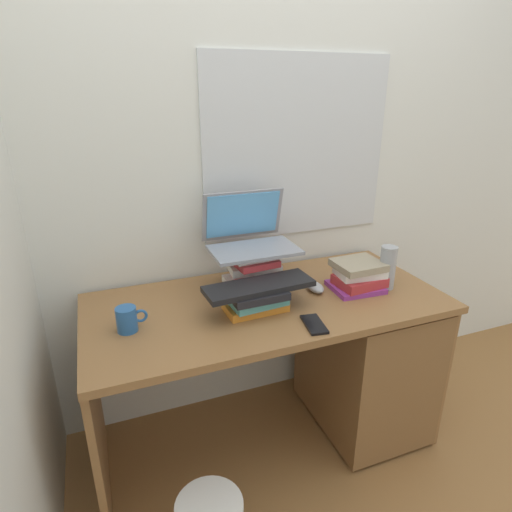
% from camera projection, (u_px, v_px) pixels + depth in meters
% --- Properties ---
extents(ground_plane, '(6.00, 6.00, 0.00)m').
position_uv_depth(ground_plane, '(266.00, 438.00, 2.00)').
color(ground_plane, olive).
extents(wall_back, '(6.00, 0.06, 2.60)m').
position_uv_depth(wall_back, '(236.00, 145.00, 1.86)').
color(wall_back, silver).
rests_on(wall_back, ground).
extents(desk, '(1.45, 0.68, 0.72)m').
position_uv_depth(desk, '(343.00, 353.00, 1.96)').
color(desk, olive).
rests_on(desk, ground).
extents(book_stack_tall, '(0.24, 0.20, 0.17)m').
position_uv_depth(book_stack_tall, '(254.00, 273.00, 1.80)').
color(book_stack_tall, white).
rests_on(book_stack_tall, desk).
extents(book_stack_keyboard_riser, '(0.24, 0.19, 0.09)m').
position_uv_depth(book_stack_keyboard_riser, '(256.00, 299.00, 1.64)').
color(book_stack_keyboard_riser, orange).
rests_on(book_stack_keyboard_riser, desk).
extents(book_stack_side, '(0.23, 0.19, 0.12)m').
position_uv_depth(book_stack_side, '(358.00, 276.00, 1.82)').
color(book_stack_side, '#8C338C').
rests_on(book_stack_side, desk).
extents(laptop, '(0.36, 0.28, 0.23)m').
position_uv_depth(laptop, '(249.00, 235.00, 1.80)').
color(laptop, gray).
rests_on(laptop, book_stack_tall).
extents(keyboard, '(0.43, 0.17, 0.02)m').
position_uv_depth(keyboard, '(259.00, 286.00, 1.62)').
color(keyboard, black).
rests_on(keyboard, book_stack_keyboard_riser).
extents(computer_mouse, '(0.06, 0.10, 0.04)m').
position_uv_depth(computer_mouse, '(315.00, 287.00, 1.81)').
color(computer_mouse, '#A5A8AD').
rests_on(computer_mouse, desk).
extents(mug, '(0.11, 0.07, 0.09)m').
position_uv_depth(mug, '(127.00, 319.00, 1.50)').
color(mug, '#265999').
rests_on(mug, desk).
extents(water_bottle, '(0.07, 0.07, 0.19)m').
position_uv_depth(water_bottle, '(387.00, 267.00, 1.82)').
color(water_bottle, '#999EA5').
rests_on(water_bottle, desk).
extents(cell_phone, '(0.09, 0.14, 0.01)m').
position_uv_depth(cell_phone, '(314.00, 324.00, 1.55)').
color(cell_phone, black).
rests_on(cell_phone, desk).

